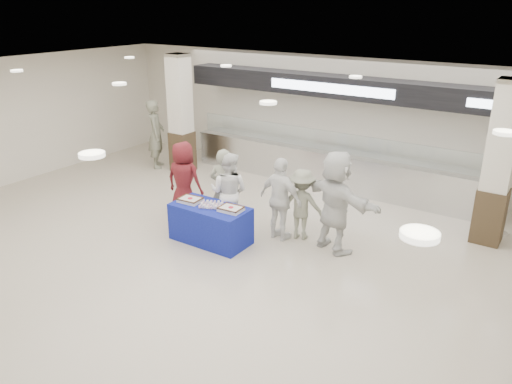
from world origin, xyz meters
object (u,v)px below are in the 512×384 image
Objects in this scene: sheet_cake_left at (190,200)px; display_table at (211,224)px; chef_tall at (229,192)px; soldier_a at (224,190)px; sheet_cake_right at (231,209)px; cupcake_tray at (211,205)px; civilian_white at (336,202)px; chef_short at (281,199)px; soldier_b at (302,204)px; civilian_maroon at (184,180)px; soldier_bg at (156,134)px.

display_table is at bearing 4.40° from sheet_cake_left.
soldier_a is at bearing -14.02° from chef_tall.
sheet_cake_right is at bearing 5.18° from display_table.
chef_tall reaches higher than cupcake_tray.
civilian_white is (1.70, 0.99, 0.19)m from sheet_cake_right.
display_table is 1.46m from chef_short.
display_table is 0.41m from cupcake_tray.
sheet_cake_right is at bearing 61.50° from chef_short.
cupcake_tray is 1.79m from soldier_b.
civilian_maroon is at bearing -12.28° from soldier_a.
soldier_bg is at bearing -13.18° from chef_short.
soldier_a reaches higher than chef_tall.
sheet_cake_right is 0.78m from chef_tall.
chef_tall is 4.81m from soldier_bg.
soldier_a is (0.34, 0.68, 0.07)m from sheet_cake_left.
soldier_a reaches higher than chef_short.
sheet_cake_right is 1.98m from civilian_white.
sheet_cake_right is 1.81m from civilian_maroon.
soldier_b is at bearing 39.07° from cupcake_tray.
sheet_cake_left is 2.22m from soldier_b.
cupcake_tray is 5.17m from soldier_bg.
soldier_bg reaches higher than sheet_cake_right.
civilian_white is 1.03× the size of soldier_bg.
cupcake_tray is at bearing -161.81° from soldier_bg.
soldier_bg is (-4.29, 2.88, 0.18)m from cupcake_tray.
sheet_cake_right is at bearing 151.49° from civilian_maroon.
chef_short is at bearing 38.86° from display_table.
soldier_a is at bearing 31.16° from civilian_white.
civilian_white is (2.31, 0.39, 0.12)m from soldier_a.
soldier_a is at bearing 5.18° from soldier_b.
chef_tall is 2.23m from civilian_white.
sheet_cake_right is 0.85m from soldier_a.
chef_short is 1.12m from civilian_white.
soldier_b is 0.73× the size of civilian_white.
display_table is at bearing 46.90° from civilian_white.
soldier_bg is at bearing 142.34° from sheet_cake_left.
civilian_maroon reaches higher than soldier_b.
chef_short is (1.55, 0.91, 0.05)m from sheet_cake_left.
cupcake_tray is at bearing -175.83° from sheet_cake_right.
sheet_cake_left is 1.02× the size of sheet_cake_right.
sheet_cake_right is 0.26× the size of soldier_a.
civilian_white is at bearing 22.04° from sheet_cake_left.
display_table is at bearing 46.48° from chef_short.
soldier_b is at bearing 38.78° from display_table.
sheet_cake_left reaches higher than display_table.
soldier_b is at bearing 13.94° from civilian_white.
civilian_maroon reaches higher than sheet_cake_left.
soldier_b is (1.43, 0.50, -0.12)m from chef_tall.
chef_short is 0.44m from soldier_b.
cupcake_tray is at bearing 91.60° from soldier_a.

